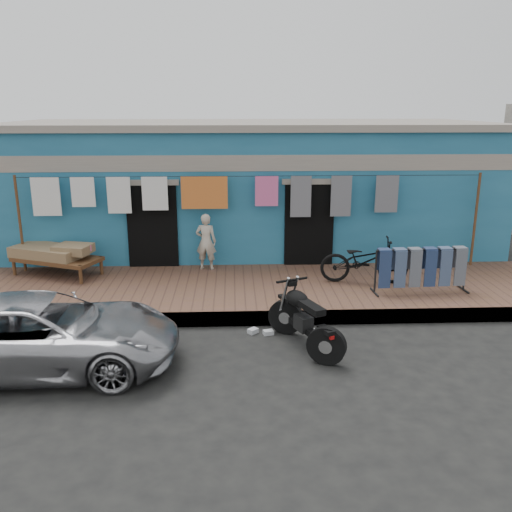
{
  "coord_description": "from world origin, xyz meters",
  "views": [
    {
      "loc": [
        -0.4,
        -7.38,
        3.78
      ],
      "look_at": [
        0.0,
        2.0,
        1.15
      ],
      "focal_mm": 38.0,
      "sensor_mm": 36.0,
      "label": 1
    }
  ],
  "objects": [
    {
      "name": "sidewalk",
      "position": [
        0.0,
        3.0,
        0.12
      ],
      "size": [
        28.0,
        3.0,
        0.25
      ],
      "primitive_type": "cube",
      "color": "brown",
      "rests_on": "ground"
    },
    {
      "name": "litter_c",
      "position": [
        0.97,
        1.08,
        0.04
      ],
      "size": [
        0.22,
        0.23,
        0.07
      ],
      "primitive_type": "cube",
      "rotation": [
        0.0,
        0.0,
        1.05
      ],
      "color": "silver",
      "rests_on": "ground"
    },
    {
      "name": "building",
      "position": [
        -0.0,
        6.99,
        1.69
      ],
      "size": [
        12.2,
        5.2,
        3.36
      ],
      "color": "#215F82",
      "rests_on": "ground"
    },
    {
      "name": "curb",
      "position": [
        0.0,
        1.55,
        0.12
      ],
      "size": [
        28.0,
        0.1,
        0.25
      ],
      "primitive_type": "cube",
      "color": "gray",
      "rests_on": "ground"
    },
    {
      "name": "bicycle",
      "position": [
        2.26,
        3.12,
        0.82
      ],
      "size": [
        1.82,
        0.82,
        1.14
      ],
      "primitive_type": "imported",
      "rotation": [
        0.0,
        0.0,
        1.45
      ],
      "color": "black",
      "rests_on": "sidewalk"
    },
    {
      "name": "clothesline",
      "position": [
        -0.74,
        4.25,
        1.82
      ],
      "size": [
        10.06,
        0.06,
        2.1
      ],
      "color": "brown",
      "rests_on": "sidewalk"
    },
    {
      "name": "seated_person",
      "position": [
        -1.01,
        4.2,
        0.88
      ],
      "size": [
        0.49,
        0.37,
        1.25
      ],
      "primitive_type": "imported",
      "rotation": [
        0.0,
        0.0,
        2.98
      ],
      "color": "#C0B49F",
      "rests_on": "sidewalk"
    },
    {
      "name": "car",
      "position": [
        -3.21,
        0.06,
        0.57
      ],
      "size": [
        4.09,
        1.95,
        1.14
      ],
      "primitive_type": "imported",
      "rotation": [
        0.0,
        0.0,
        1.6
      ],
      "color": "#B2B1B6",
      "rests_on": "ground"
    },
    {
      "name": "ground",
      "position": [
        0.0,
        0.0,
        0.0
      ],
      "size": [
        80.0,
        80.0,
        0.0
      ],
      "primitive_type": "plane",
      "color": "black",
      "rests_on": "ground"
    },
    {
      "name": "charpoy",
      "position": [
        -4.18,
        3.91,
        0.58
      ],
      "size": [
        2.61,
        2.31,
        0.66
      ],
      "primitive_type": null,
      "rotation": [
        0.0,
        0.0,
        -0.4
      ],
      "color": "brown",
      "rests_on": "sidewalk"
    },
    {
      "name": "litter_a",
      "position": [
        0.17,
        1.14,
        0.04
      ],
      "size": [
        0.19,
        0.17,
        0.07
      ],
      "primitive_type": "cube",
      "rotation": [
        0.0,
        0.0,
        0.27
      ],
      "color": "silver",
      "rests_on": "ground"
    },
    {
      "name": "litter_b",
      "position": [
        -0.09,
        1.2,
        0.04
      ],
      "size": [
        0.2,
        0.2,
        0.08
      ],
      "primitive_type": "cube",
      "rotation": [
        0.0,
        0.0,
        0.71
      ],
      "color": "silver",
      "rests_on": "ground"
    },
    {
      "name": "jeans_rack",
      "position": [
        3.22,
        2.5,
        0.71
      ],
      "size": [
        1.94,
        0.6,
        0.91
      ],
      "primitive_type": null,
      "rotation": [
        0.0,
        0.0,
        0.06
      ],
      "color": "black",
      "rests_on": "sidewalk"
    },
    {
      "name": "motorcycle",
      "position": [
        0.72,
        0.59,
        0.52
      ],
      "size": [
        1.72,
        2.01,
        1.03
      ],
      "primitive_type": null,
      "rotation": [
        0.0,
        0.0,
        0.4
      ],
      "color": "black",
      "rests_on": "ground"
    }
  ]
}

